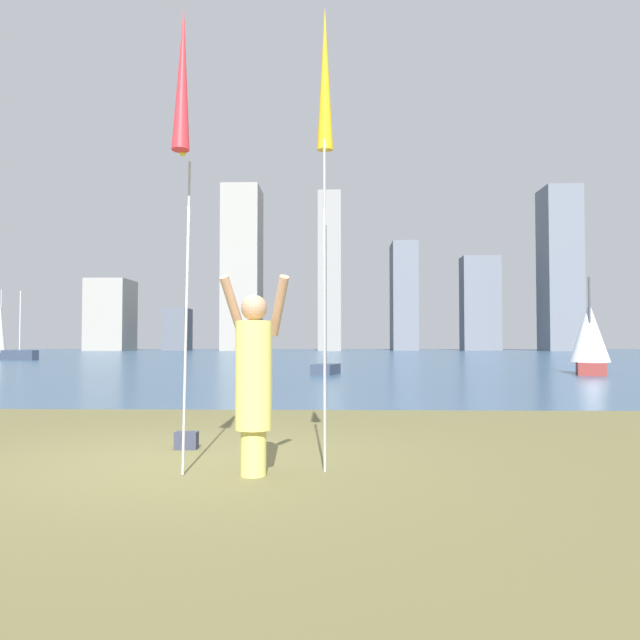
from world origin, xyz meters
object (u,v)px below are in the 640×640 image
kite_flag_right (325,89)px  sailboat_4 (326,367)px  sailboat_5 (0,333)px  sailboat_0 (590,339)px  bag (186,440)px  sailboat_1 (19,354)px  kite_flag_left (182,88)px  person (254,376)px

kite_flag_right → sailboat_4: sailboat_4 is taller
kite_flag_right → sailboat_5: size_ratio=0.84×
sailboat_5 → sailboat_0: bearing=-32.2°
kite_flag_right → sailboat_0: (9.95, 18.69, -2.32)m
bag → sailboat_4: bearing=85.8°
bag → sailboat_1: 42.02m
sailboat_5 → kite_flag_right: bearing=-57.9°
sailboat_4 → sailboat_5: bearing=137.8°
sailboat_0 → sailboat_4: 10.36m
kite_flag_left → bag: bearing=101.4°
bag → person: bearing=-55.5°
bag → sailboat_4: 17.03m
person → kite_flag_right: bearing=24.6°
kite_flag_right → sailboat_5: 48.67m
sailboat_1 → kite_flag_right: bearing=-59.2°
sailboat_1 → bag: bearing=-60.3°
sailboat_4 → sailboat_5: size_ratio=1.08×
kite_flag_left → bag: (-0.31, 1.52, -3.42)m
person → sailboat_1: size_ratio=0.38×
person → sailboat_0: bearing=62.1°
bag → sailboat_4: size_ratio=0.04×
person → kite_flag_right: 2.86m
person → sailboat_5: sailboat_5 is taller
kite_flag_right → sailboat_5: (-25.82, 41.22, -1.72)m
person → sailboat_0: sailboat_0 is taller
bag → sailboat_1: size_ratio=0.05×
sailboat_0 → person: bearing=-119.2°
person → bag: (-0.95, 1.38, -0.80)m
bag → sailboat_4: sailboat_4 is taller
kite_flag_right → sailboat_4: bearing=91.1°
bag → sailboat_5: sailboat_5 is taller
sailboat_1 → sailboat_5: bearing=133.5°
sailboat_5 → bag: bearing=-58.9°
kite_flag_right → sailboat_0: 21.30m
sailboat_0 → kite_flag_left: bearing=-120.5°
sailboat_1 → sailboat_5: sailboat_5 is taller
kite_flag_left → sailboat_4: bearing=87.1°
sailboat_5 → kite_flag_left: bearing=-59.5°
kite_flag_left → sailboat_0: kite_flag_left is taller
bag → sailboat_0: (11.55, 17.59, 1.25)m
sailboat_1 → sailboat_4: bearing=-41.5°
kite_flag_right → sailboat_0: size_ratio=1.19×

